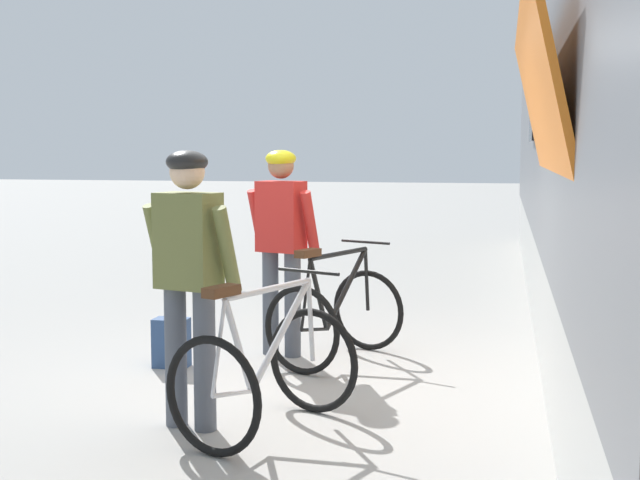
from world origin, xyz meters
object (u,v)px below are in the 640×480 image
(cyclist_near_in_red, at_px, (281,234))
(backpack_on_platform, at_px, (171,343))
(bicycle_far_silver, at_px, (266,370))
(bicycle_near_black, at_px, (336,314))
(cyclist_far_in_olive, at_px, (189,264))

(cyclist_near_in_red, height_order, backpack_on_platform, cyclist_near_in_red)
(bicycle_far_silver, bearing_deg, backpack_on_platform, 129.88)
(bicycle_near_black, relative_size, bicycle_far_silver, 1.00)
(cyclist_near_in_red, xyz_separation_m, bicycle_near_black, (0.50, -0.13, -0.65))
(cyclist_far_in_olive, bearing_deg, backpack_on_platform, 116.14)
(bicycle_near_black, xyz_separation_m, backpack_on_platform, (-1.28, -0.45, -0.20))
(cyclist_near_in_red, xyz_separation_m, cyclist_far_in_olive, (-0.08, -2.01, 0.00))
(cyclist_near_in_red, height_order, bicycle_near_black, cyclist_near_in_red)
(cyclist_near_in_red, xyz_separation_m, backpack_on_platform, (-0.78, -0.58, -0.85))
(bicycle_near_black, height_order, bicycle_far_silver, same)
(cyclist_far_in_olive, xyz_separation_m, bicycle_near_black, (0.58, 1.88, -0.65))
(bicycle_near_black, height_order, backpack_on_platform, bicycle_near_black)
(bicycle_near_black, relative_size, backpack_on_platform, 3.14)
(bicycle_far_silver, height_order, backpack_on_platform, bicycle_far_silver)
(cyclist_near_in_red, xyz_separation_m, bicycle_far_silver, (0.42, -2.02, -0.65))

